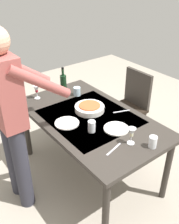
% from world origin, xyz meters
% --- Properties ---
extents(ground_plane, '(6.00, 6.00, 0.00)m').
position_xyz_m(ground_plane, '(0.00, 0.00, 0.00)').
color(ground_plane, '#9E9384').
extents(dining_table, '(1.56, 0.90, 0.75)m').
position_xyz_m(dining_table, '(0.00, 0.00, 0.67)').
color(dining_table, '#332D28').
rests_on(dining_table, ground_plane).
extents(chair_near, '(0.40, 0.40, 0.91)m').
position_xyz_m(chair_near, '(0.23, -0.83, 0.53)').
color(chair_near, black).
rests_on(chair_near, ground_plane).
extents(person_server, '(0.42, 0.61, 1.69)m').
position_xyz_m(person_server, '(0.15, 0.71, 0.96)').
color(person_server, '#2D2D38').
rests_on(person_server, ground_plane).
extents(wine_bottle, '(0.07, 0.07, 0.30)m').
position_xyz_m(wine_bottle, '(0.62, -0.10, 0.86)').
color(wine_bottle, black).
rests_on(wine_bottle, dining_table).
extents(wine_glass_left, '(0.07, 0.07, 0.15)m').
position_xyz_m(wine_glass_left, '(0.66, 0.23, 0.85)').
color(wine_glass_left, white).
rests_on(wine_glass_left, dining_table).
extents(wine_glass_right, '(0.07, 0.07, 0.15)m').
position_xyz_m(wine_glass_right, '(-0.55, -0.01, 0.85)').
color(wine_glass_right, white).
rests_on(wine_glass_right, dining_table).
extents(water_cup_near_left, '(0.07, 0.07, 0.10)m').
position_xyz_m(water_cup_near_left, '(-0.69, -0.12, 0.80)').
color(water_cup_near_left, silver).
rests_on(water_cup_near_left, dining_table).
extents(water_cup_near_right, '(0.08, 0.08, 0.10)m').
position_xyz_m(water_cup_near_right, '(0.45, -0.17, 0.79)').
color(water_cup_near_right, silver).
rests_on(water_cup_near_right, dining_table).
extents(water_cup_far_left, '(0.07, 0.07, 0.11)m').
position_xyz_m(water_cup_far_left, '(-0.21, 0.14, 0.80)').
color(water_cup_far_left, silver).
rests_on(water_cup_far_left, dining_table).
extents(serving_bowl_pasta, '(0.30, 0.30, 0.07)m').
position_xyz_m(serving_bowl_pasta, '(0.09, -0.07, 0.78)').
color(serving_bowl_pasta, white).
rests_on(serving_bowl_pasta, dining_table).
extents(dinner_plate_near, '(0.23, 0.23, 0.01)m').
position_xyz_m(dinner_plate_near, '(0.03, 0.25, 0.75)').
color(dinner_plate_near, white).
rests_on(dinner_plate_near, dining_table).
extents(dinner_plate_far, '(0.23, 0.23, 0.01)m').
position_xyz_m(dinner_plate_far, '(-0.32, -0.06, 0.75)').
color(dinner_plate_far, white).
rests_on(dinner_plate_far, dining_table).
extents(table_knife, '(0.06, 0.20, 0.00)m').
position_xyz_m(table_knife, '(-0.52, 0.15, 0.75)').
color(table_knife, silver).
rests_on(table_knife, dining_table).
extents(table_fork, '(0.08, 0.17, 0.00)m').
position_xyz_m(table_fork, '(-0.12, -0.31, 0.75)').
color(table_fork, silver).
rests_on(table_fork, dining_table).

